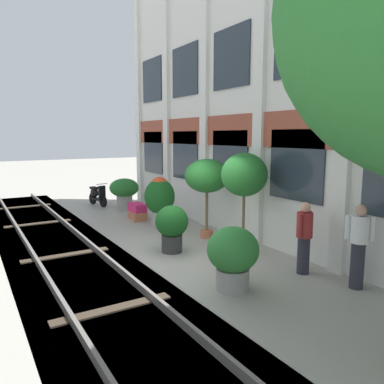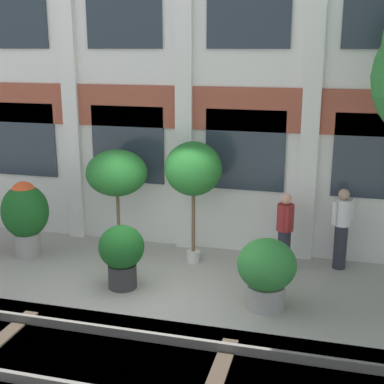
% 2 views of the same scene
% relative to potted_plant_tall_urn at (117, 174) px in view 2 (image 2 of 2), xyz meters
% --- Properties ---
extents(ground_plane, '(80.00, 80.00, 0.00)m').
position_rel_potted_plant_tall_urn_xyz_m(ground_plane, '(1.23, -1.61, -1.78)').
color(ground_plane, '#9E998E').
extents(apartment_facade, '(16.07, 0.64, 8.81)m').
position_rel_potted_plant_tall_urn_xyz_m(apartment_facade, '(1.23, 1.11, 2.60)').
color(apartment_facade, silver).
rests_on(apartment_facade, ground).
extents(rail_tracks, '(23.71, 2.80, 0.43)m').
position_rel_potted_plant_tall_urn_xyz_m(rail_tracks, '(1.23, -3.92, -1.91)').
color(rail_tracks, '#5B5449').
rests_on(rail_tracks, ground).
extents(potted_plant_tall_urn, '(1.28, 1.28, 2.29)m').
position_rel_potted_plant_tall_urn_xyz_m(potted_plant_tall_urn, '(0.00, 0.00, 0.00)').
color(potted_plant_tall_urn, '#B76647').
rests_on(potted_plant_tall_urn, ground).
extents(potted_plant_ribbed_drum, '(1.01, 1.01, 1.24)m').
position_rel_potted_plant_tall_urn_xyz_m(potted_plant_ribbed_drum, '(3.37, -1.64, -1.08)').
color(potted_plant_ribbed_drum, gray).
rests_on(potted_plant_ribbed_drum, ground).
extents(potted_plant_fluted_column, '(0.98, 0.98, 1.64)m').
position_rel_potted_plant_tall_urn_xyz_m(potted_plant_fluted_column, '(-1.86, -0.59, -0.81)').
color(potted_plant_fluted_column, gray).
rests_on(potted_plant_fluted_column, ground).
extents(potted_plant_glazed_jar, '(0.84, 0.84, 1.20)m').
position_rel_potted_plant_tall_urn_xyz_m(potted_plant_glazed_jar, '(0.69, -1.52, -1.08)').
color(potted_plant_glazed_jar, '#333333').
rests_on(potted_plant_glazed_jar, ground).
extents(potted_plant_terracotta_small, '(1.15, 1.15, 2.53)m').
position_rel_potted_plant_tall_urn_xyz_m(potted_plant_terracotta_small, '(1.65, 0.02, 0.18)').
color(potted_plant_terracotta_small, beige).
rests_on(potted_plant_terracotta_small, ground).
extents(resident_by_doorway, '(0.42, 0.38, 1.66)m').
position_rel_potted_plant_tall_urn_xyz_m(resident_by_doorway, '(4.59, 0.45, -0.88)').
color(resident_by_doorway, '#282833').
rests_on(resident_by_doorway, ground).
extents(resident_watching_tracks, '(0.34, 0.51, 1.56)m').
position_rel_potted_plant_tall_urn_xyz_m(resident_watching_tracks, '(3.50, 0.17, -0.94)').
color(resident_watching_tracks, '#282833').
rests_on(resident_watching_tracks, ground).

